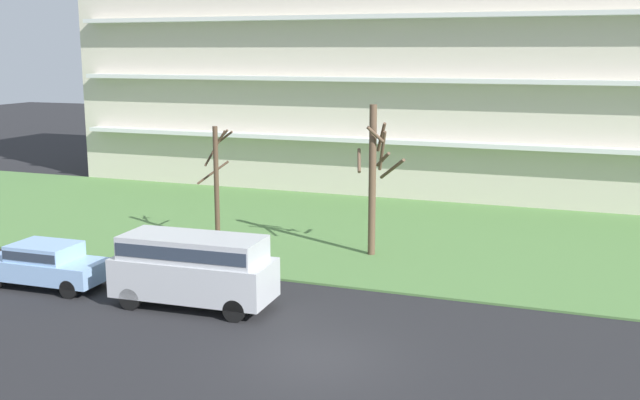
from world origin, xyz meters
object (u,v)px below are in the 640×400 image
tree_left (374,176)px  van_silver_near_left (193,265)px  tree_far_left (217,180)px  sedan_blue_center_left (45,263)px

tree_left → van_silver_near_left: (-3.70, -7.88, -1.90)m
tree_far_left → van_silver_near_left: (3.04, -7.32, -1.40)m
tree_far_left → sedan_blue_center_left: (-2.88, -7.32, -1.93)m
tree_left → sedan_blue_center_left: (-9.61, -7.88, -2.42)m
tree_far_left → sedan_blue_center_left: 8.10m
van_silver_near_left → sedan_blue_center_left: 5.94m
tree_far_left → tree_left: size_ratio=0.83×
van_silver_near_left → tree_left: bearing=-117.7°
tree_far_left → sedan_blue_center_left: size_ratio=1.14×
tree_far_left → sedan_blue_center_left: tree_far_left is taller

